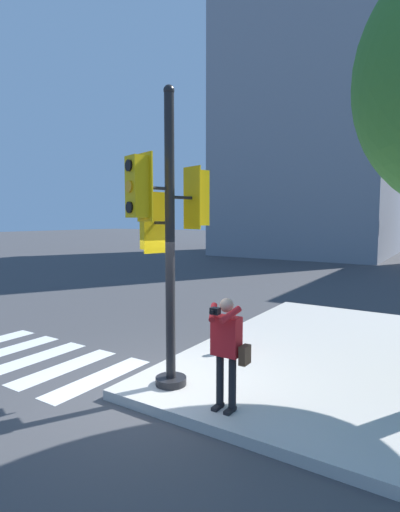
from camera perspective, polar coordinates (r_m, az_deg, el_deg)
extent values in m
plane|color=#424244|center=(6.91, -7.45, -19.16)|extent=(160.00, 160.00, 0.00)
cube|color=silver|center=(7.72, -14.24, -16.56)|extent=(0.50, 2.25, 0.01)
cube|color=silver|center=(8.39, -18.76, -14.87)|extent=(0.50, 2.25, 0.01)
cube|color=silver|center=(9.11, -22.54, -13.36)|extent=(0.50, 2.25, 0.01)
cube|color=silver|center=(9.86, -25.71, -12.04)|extent=(0.50, 2.25, 0.01)
cylinder|color=black|center=(6.85, -4.17, -17.34)|extent=(0.51, 0.51, 0.12)
cylinder|color=black|center=(6.33, -4.31, 2.32)|extent=(0.16, 0.16, 4.49)
sphere|color=black|center=(6.61, -4.46, 22.53)|extent=(0.17, 0.17, 0.17)
cylinder|color=black|center=(6.49, -2.40, 8.33)|extent=(0.16, 0.38, 0.05)
cube|color=#E5B70C|center=(6.68, -0.27, 8.25)|extent=(0.36, 0.32, 0.90)
cube|color=#E5B70C|center=(6.60, -1.16, 8.28)|extent=(0.41, 0.15, 1.02)
cylinder|color=black|center=(6.79, 0.62, 10.74)|extent=(0.17, 0.08, 0.17)
cylinder|color=orange|center=(6.77, 0.62, 8.21)|extent=(0.17, 0.08, 0.17)
cylinder|color=black|center=(6.76, 0.61, 5.67)|extent=(0.17, 0.08, 0.17)
cylinder|color=black|center=(6.18, -6.45, 9.63)|extent=(0.17, 0.38, 0.05)
cube|color=#E5B70C|center=(6.02, -8.98, 9.72)|extent=(0.36, 0.32, 0.90)
cube|color=#E5B70C|center=(6.09, -7.89, 9.68)|extent=(0.41, 0.15, 1.02)
cylinder|color=black|center=(5.99, -10.17, 12.61)|extent=(0.17, 0.08, 0.17)
cylinder|color=orange|center=(5.95, -10.12, 9.75)|extent=(0.17, 0.08, 0.17)
cylinder|color=black|center=(5.94, -10.07, 6.86)|extent=(0.17, 0.08, 0.17)
cylinder|color=black|center=(6.54, -5.64, 4.74)|extent=(0.38, 0.18, 0.05)
cube|color=#E5B70C|center=(6.81, -7.03, 4.75)|extent=(0.33, 0.36, 0.90)
cube|color=#E5B70C|center=(6.70, -6.46, 4.74)|extent=(0.16, 0.40, 1.02)
cylinder|color=black|center=(6.93, -7.64, 7.23)|extent=(0.08, 0.17, 0.17)
cylinder|color=orange|center=(6.93, -7.61, 4.75)|extent=(0.08, 0.17, 0.17)
cylinder|color=black|center=(6.94, -7.58, 2.27)|extent=(0.08, 0.17, 0.17)
cube|color=black|center=(6.09, 2.55, -20.72)|extent=(0.09, 0.24, 0.05)
cube|color=black|center=(6.00, 4.32, -21.14)|extent=(0.09, 0.24, 0.05)
cylinder|color=black|center=(5.98, 2.87, -17.34)|extent=(0.11, 0.11, 0.78)
cylinder|color=black|center=(5.89, 4.64, -17.71)|extent=(0.11, 0.11, 0.78)
cube|color=red|center=(5.71, 3.79, -11.32)|extent=(0.40, 0.22, 0.56)
sphere|color=tan|center=(5.60, 3.82, -7.03)|extent=(0.20, 0.20, 0.20)
cube|color=black|center=(5.34, 2.19, -7.85)|extent=(0.12, 0.10, 0.09)
cylinder|color=black|center=(5.29, 1.80, -8.00)|extent=(0.06, 0.08, 0.06)
cylinder|color=red|center=(5.57, 1.88, -8.05)|extent=(0.23, 0.35, 0.22)
cylinder|color=red|center=(5.44, 4.34, -8.38)|extent=(0.23, 0.35, 0.22)
cube|color=brown|center=(5.68, 6.42, -13.87)|extent=(0.10, 0.20, 0.26)
cylinder|color=red|center=(8.35, 5.14, -11.45)|extent=(0.17, 0.17, 0.58)
sphere|color=red|center=(8.26, 5.16, -9.19)|extent=(0.15, 0.15, 0.15)
cylinder|color=red|center=(8.23, 4.77, -11.22)|extent=(0.08, 0.06, 0.08)
cube|color=gray|center=(34.73, 15.55, 18.17)|extent=(12.45, 11.70, 21.37)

